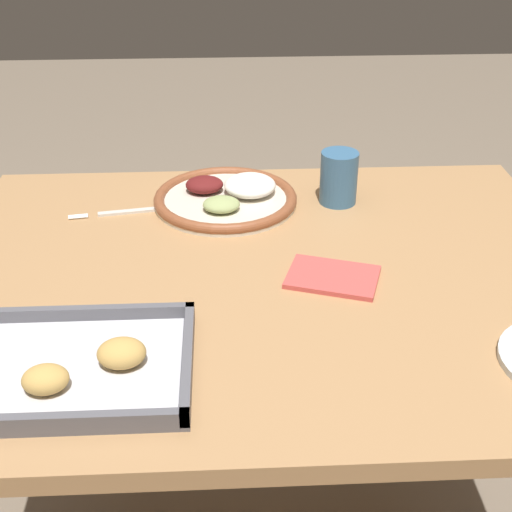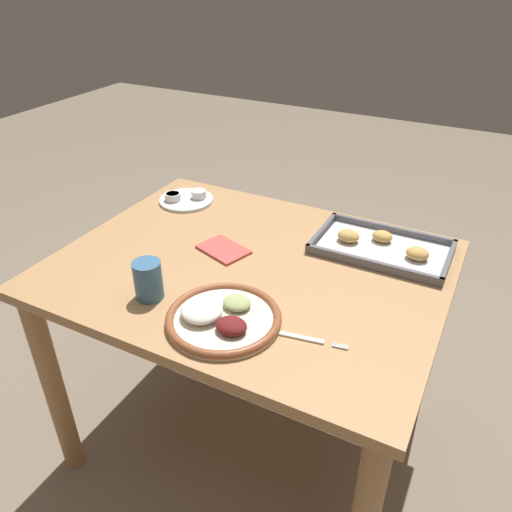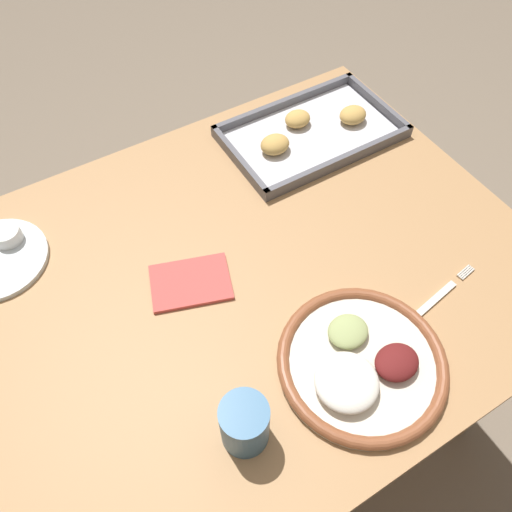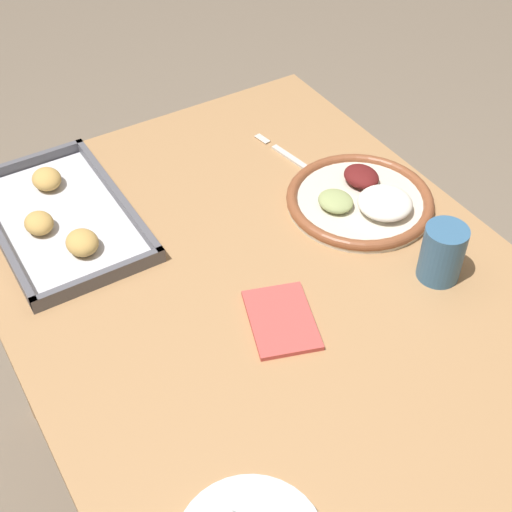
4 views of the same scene
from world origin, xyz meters
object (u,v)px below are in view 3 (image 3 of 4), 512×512
object	(u,v)px
dinner_plate	(361,363)
fork	(433,301)
napkin	(191,282)
drinking_cup	(245,424)
baking_tray	(311,132)

from	to	relation	value
dinner_plate	fork	xyz separation A→B (m)	(0.18, 0.03, -0.01)
dinner_plate	napkin	size ratio (longest dim) A/B	1.66
drinking_cup	napkin	xyz separation A→B (m)	(0.05, 0.27, -0.05)
dinner_plate	drinking_cup	size ratio (longest dim) A/B	2.70
drinking_cup	napkin	world-z (taller)	drinking_cup
dinner_plate	drinking_cup	world-z (taller)	drinking_cup
baking_tray	napkin	bearing A→B (deg)	-152.36
napkin	baking_tray	bearing A→B (deg)	27.64
fork	napkin	xyz separation A→B (m)	(-0.34, 0.25, 0.00)
dinner_plate	baking_tray	xyz separation A→B (m)	(0.24, 0.48, -0.00)
baking_tray	drinking_cup	size ratio (longest dim) A/B	3.79
fork	napkin	distance (m)	0.42
dinner_plate	drinking_cup	xyz separation A→B (m)	(-0.21, 0.00, 0.04)
dinner_plate	baking_tray	distance (m)	0.54
dinner_plate	baking_tray	bearing A→B (deg)	63.78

